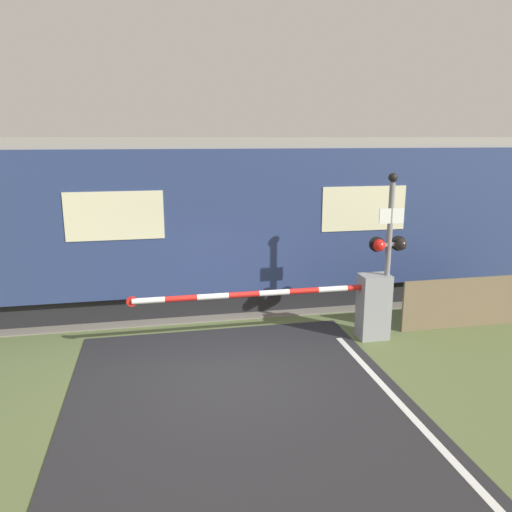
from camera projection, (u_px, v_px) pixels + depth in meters
The scene contains 6 objects.
ground_plane at pixel (229, 372), 8.78m from camera, with size 80.00×80.00×0.00m, color #5B6B3D.
track_bed at pixel (205, 299), 12.66m from camera, with size 36.00×3.20×0.13m.
train at pixel (120, 222), 11.80m from camera, with size 20.12×2.87×4.03m.
crossing_barrier at pixel (358, 305), 10.05m from camera, with size 5.16×0.44×1.34m.
signal_post at pixel (389, 247), 9.83m from camera, with size 0.76×0.26×3.37m.
roadside_fence at pixel (463, 303), 10.75m from camera, with size 2.82×0.06×1.10m.
Camera 1 is at (-1.14, -7.99, 4.03)m, focal length 35.00 mm.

